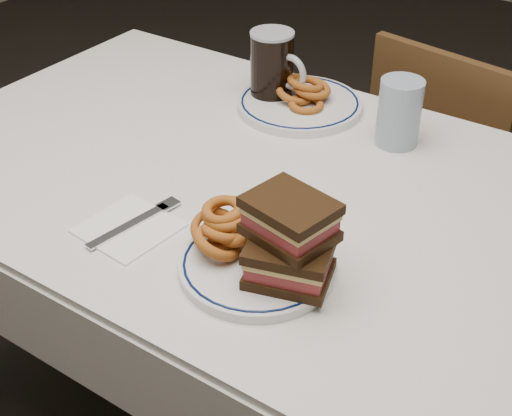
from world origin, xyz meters
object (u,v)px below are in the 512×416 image
Objects in this scene: reuben_sandwich at (290,240)px; beer_mug at (273,67)px; chair_far at (447,175)px; far_plate at (300,104)px; main_plate at (258,265)px.

reuben_sandwich is 0.97× the size of beer_mug.
chair_far reaches higher than far_plate.
chair_far is at bearing 93.94° from reuben_sandwich.
main_plate is 0.59m from beer_mug.
main_plate is 0.55m from far_plate.
far_plate is (-0.23, 0.50, 0.00)m from main_plate.
far_plate is at bearing -118.25° from chair_far.
chair_far is 3.05× the size of far_plate.
beer_mug is at bearing -179.64° from far_plate.
beer_mug is 0.58× the size of far_plate.
beer_mug reaches higher than reuben_sandwich.
far_plate is at bearing 119.60° from reuben_sandwich.
chair_far is 5.21× the size of beer_mug.
chair_far reaches higher than main_plate.
main_plate is at bearing -89.51° from chair_far.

